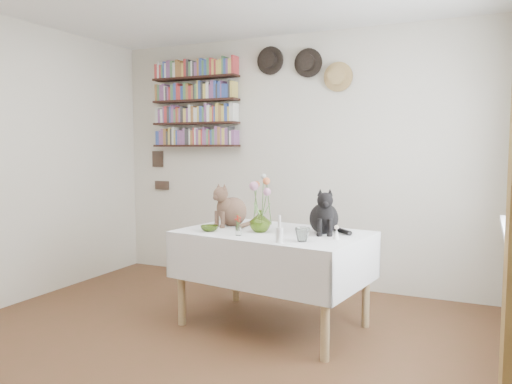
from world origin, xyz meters
The scene contains 14 objects.
room centered at (0.00, 0.00, 1.25)m, with size 4.08×4.58×2.58m.
dining_table centered at (0.29, 1.00, 0.56)m, with size 1.50×1.08×0.74m.
tabby_cat centered at (-0.12, 1.14, 0.92)m, with size 0.24×0.30×0.36m, color brown, non-canonical shape.
black_cat centered at (0.66, 1.10, 0.92)m, with size 0.23×0.30×0.35m, color black, non-canonical shape.
flower_vase centered at (0.21, 0.94, 0.83)m, with size 0.16×0.16×0.17m, color #88AF35.
green_bowl centered at (-0.16, 0.81, 0.76)m, with size 0.14×0.14×0.04m, color #88AF35.
drinking_glass centered at (0.63, 0.71, 0.79)m, with size 0.10×0.10×0.10m, color white.
candlestick centered at (0.50, 0.60, 0.80)m, with size 0.05×0.05×0.19m.
berry_jar centered at (0.12, 0.74, 0.82)m, with size 0.04×0.04×0.17m.
porcelain_figurine centered at (0.82, 0.89, 0.79)m, with size 0.05×0.05×0.10m.
flower_bouquet centered at (0.21, 0.96, 1.08)m, with size 0.17×0.12×0.39m.
bookshelf_unit centered at (-1.10, 2.16, 1.84)m, with size 1.00×0.16×0.91m.
wall_hats centered at (0.12, 2.19, 2.17)m, with size 0.98×0.09×0.48m.
wall_art_plaques centered at (-1.63, 2.23, 1.12)m, with size 0.21×0.02×0.44m.
Camera 1 is at (1.74, -2.48, 1.39)m, focal length 35.00 mm.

